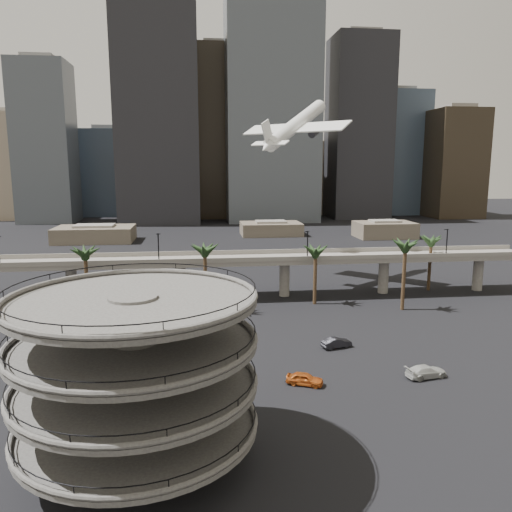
{
  "coord_description": "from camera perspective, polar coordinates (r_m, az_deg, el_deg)",
  "views": [
    {
      "loc": [
        -7.11,
        -47.67,
        27.6
      ],
      "look_at": [
        1.72,
        28.0,
        13.77
      ],
      "focal_mm": 35.0,
      "sensor_mm": 36.0,
      "label": 1
    }
  ],
  "objects": [
    {
      "name": "car_a",
      "position": [
        65.77,
        5.58,
        -13.8
      ],
      "size": [
        5.09,
        3.57,
        1.61
      ],
      "primitive_type": "imported",
      "rotation": [
        0.0,
        0.0,
        1.17
      ],
      "color": "#BE571B",
      "rests_on": "ground"
    },
    {
      "name": "overpass",
      "position": [
        104.88,
        -2.64,
        -0.86
      ],
      "size": [
        130.0,
        9.3,
        14.7
      ],
      "color": "slate",
      "rests_on": "ground"
    },
    {
      "name": "ground",
      "position": [
        55.54,
        1.68,
        -19.51
      ],
      "size": [
        700.0,
        700.0,
        0.0
      ],
      "primitive_type": "plane",
      "color": "black",
      "rests_on": "ground"
    },
    {
      "name": "car_b",
      "position": [
        78.74,
        9.18,
        -9.76
      ],
      "size": [
        5.02,
        2.91,
        1.56
      ],
      "primitive_type": "imported",
      "rotation": [
        0.0,
        0.0,
        1.85
      ],
      "color": "black",
      "rests_on": "ground"
    },
    {
      "name": "car_c",
      "position": [
        71.23,
        18.86,
        -12.38
      ],
      "size": [
        5.94,
        3.31,
        1.63
      ],
      "primitive_type": "imported",
      "rotation": [
        0.0,
        0.0,
        1.76
      ],
      "color": "beige",
      "rests_on": "ground"
    },
    {
      "name": "palm_trees",
      "position": [
        98.03,
        4.43,
        0.69
      ],
      "size": [
        76.4,
        18.4,
        14.0
      ],
      "color": "#4C3620",
      "rests_on": "ground"
    },
    {
      "name": "airborne_jet",
      "position": [
        121.33,
        4.6,
        14.68
      ],
      "size": [
        23.34,
        23.77,
        15.57
      ],
      "rotation": [
        0.0,
        -0.43,
        0.84
      ],
      "color": "white",
      "rests_on": "ground"
    },
    {
      "name": "low_buildings",
      "position": [
        192.08,
        -2.42,
        2.88
      ],
      "size": [
        135.0,
        27.5,
        6.8
      ],
      "color": "brown",
      "rests_on": "ground"
    },
    {
      "name": "parking_ramp",
      "position": [
        47.51,
        -13.58,
        -11.97
      ],
      "size": [
        22.2,
        22.2,
        17.35
      ],
      "color": "#484543",
      "rests_on": "ground"
    },
    {
      "name": "skyline",
      "position": [
        266.18,
        -1.91,
        13.78
      ],
      "size": [
        269.0,
        86.0,
        119.87
      ],
      "color": "gray",
      "rests_on": "ground"
    }
  ]
}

